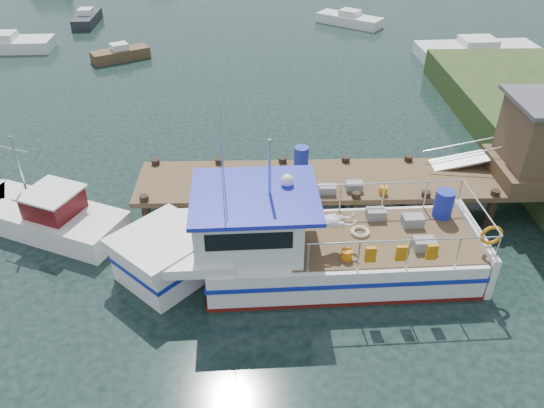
{
  "coord_description": "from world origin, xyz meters",
  "views": [
    {
      "loc": [
        -1.44,
        -16.99,
        11.7
      ],
      "look_at": [
        -1.0,
        -1.5,
        1.3
      ],
      "focal_mm": 35.0,
      "sensor_mm": 36.0,
      "label": 1
    }
  ],
  "objects_px": {
    "work_boat": "(41,214)",
    "moored_b": "(349,19)",
    "moored_c": "(477,50)",
    "moored_e": "(87,18)",
    "dock": "(474,157)",
    "lobster_boat": "(295,247)",
    "moored_rowboat": "(120,54)",
    "moored_a": "(3,44)"
  },
  "relations": [
    {
      "from": "lobster_boat",
      "to": "moored_b",
      "type": "bearing_deg",
      "value": 76.15
    },
    {
      "from": "dock",
      "to": "moored_e",
      "type": "height_order",
      "value": "dock"
    },
    {
      "from": "dock",
      "to": "moored_rowboat",
      "type": "bearing_deg",
      "value": 133.38
    },
    {
      "from": "moored_c",
      "to": "moored_e",
      "type": "xyz_separation_m",
      "value": [
        -28.37,
        8.91,
        -0.02
      ]
    },
    {
      "from": "moored_rowboat",
      "to": "moored_a",
      "type": "height_order",
      "value": "moored_a"
    },
    {
      "from": "moored_rowboat",
      "to": "moored_c",
      "type": "bearing_deg",
      "value": -0.7
    },
    {
      "from": "lobster_boat",
      "to": "moored_c",
      "type": "height_order",
      "value": "lobster_boat"
    },
    {
      "from": "lobster_boat",
      "to": "work_boat",
      "type": "distance_m",
      "value": 9.56
    },
    {
      "from": "moored_b",
      "to": "moored_a",
      "type": "bearing_deg",
      "value": -164.87
    },
    {
      "from": "dock",
      "to": "moored_c",
      "type": "relative_size",
      "value": 2.05
    },
    {
      "from": "moored_rowboat",
      "to": "dock",
      "type": "bearing_deg",
      "value": -47.16
    },
    {
      "from": "dock",
      "to": "moored_a",
      "type": "height_order",
      "value": "dock"
    },
    {
      "from": "moored_a",
      "to": "moored_e",
      "type": "bearing_deg",
      "value": 76.36
    },
    {
      "from": "moored_rowboat",
      "to": "moored_e",
      "type": "height_order",
      "value": "moored_e"
    },
    {
      "from": "moored_rowboat",
      "to": "moored_a",
      "type": "distance_m",
      "value": 8.85
    },
    {
      "from": "dock",
      "to": "moored_a",
      "type": "distance_m",
      "value": 32.7
    },
    {
      "from": "moored_c",
      "to": "moored_a",
      "type": "bearing_deg",
      "value": -176.94
    },
    {
      "from": "work_boat",
      "to": "dock",
      "type": "bearing_deg",
      "value": 27.09
    },
    {
      "from": "dock",
      "to": "moored_rowboat",
      "type": "relative_size",
      "value": 4.3
    },
    {
      "from": "work_boat",
      "to": "moored_e",
      "type": "relative_size",
      "value": 1.55
    },
    {
      "from": "work_boat",
      "to": "moored_rowboat",
      "type": "relative_size",
      "value": 1.76
    },
    {
      "from": "moored_a",
      "to": "moored_e",
      "type": "relative_size",
      "value": 1.53
    },
    {
      "from": "moored_c",
      "to": "lobster_boat",
      "type": "bearing_deg",
      "value": -115.18
    },
    {
      "from": "moored_rowboat",
      "to": "moored_e",
      "type": "xyz_separation_m",
      "value": [
        -4.5,
        8.85,
        0.04
      ]
    },
    {
      "from": "moored_a",
      "to": "moored_rowboat",
      "type": "bearing_deg",
      "value": 3.36
    },
    {
      "from": "work_boat",
      "to": "moored_b",
      "type": "bearing_deg",
      "value": 84.18
    },
    {
      "from": "dock",
      "to": "moored_rowboat",
      "type": "distance_m",
      "value": 24.88
    },
    {
      "from": "moored_c",
      "to": "moored_e",
      "type": "distance_m",
      "value": 29.73
    },
    {
      "from": "lobster_boat",
      "to": "moored_c",
      "type": "distance_m",
      "value": 25.56
    },
    {
      "from": "work_boat",
      "to": "moored_a",
      "type": "bearing_deg",
      "value": 138.43
    },
    {
      "from": "moored_rowboat",
      "to": "moored_b",
      "type": "distance_m",
      "value": 18.32
    },
    {
      "from": "lobster_boat",
      "to": "moored_e",
      "type": "relative_size",
      "value": 2.81
    },
    {
      "from": "moored_b",
      "to": "moored_e",
      "type": "relative_size",
      "value": 1.19
    },
    {
      "from": "lobster_boat",
      "to": "moored_rowboat",
      "type": "height_order",
      "value": "lobster_boat"
    },
    {
      "from": "lobster_boat",
      "to": "moored_c",
      "type": "relative_size",
      "value": 1.53
    },
    {
      "from": "work_boat",
      "to": "moored_b",
      "type": "distance_m",
      "value": 31.03
    },
    {
      "from": "moored_rowboat",
      "to": "moored_c",
      "type": "height_order",
      "value": "moored_c"
    },
    {
      "from": "dock",
      "to": "moored_c",
      "type": "bearing_deg",
      "value": 69.18
    },
    {
      "from": "moored_e",
      "to": "moored_b",
      "type": "bearing_deg",
      "value": -13.53
    },
    {
      "from": "lobster_boat",
      "to": "moored_b",
      "type": "relative_size",
      "value": 2.36
    },
    {
      "from": "dock",
      "to": "moored_b",
      "type": "height_order",
      "value": "dock"
    },
    {
      "from": "moored_rowboat",
      "to": "moored_a",
      "type": "bearing_deg",
      "value": 164.89
    }
  ]
}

